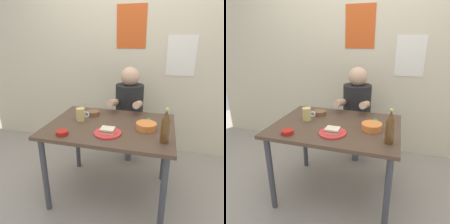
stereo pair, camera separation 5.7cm
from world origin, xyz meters
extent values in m
plane|color=gray|center=(0.00, 0.00, 0.00)|extent=(6.00, 6.00, 0.00)
cube|color=beige|center=(0.00, 1.05, 1.30)|extent=(4.40, 0.08, 2.60)
cube|color=silver|center=(0.60, 1.01, 1.27)|extent=(0.33, 0.01, 0.47)
cube|color=#CC4C19|center=(-0.01, 1.01, 1.60)|extent=(0.36, 0.01, 0.50)
cube|color=#4C3828|center=(0.00, 0.00, 0.72)|extent=(1.10, 0.80, 0.03)
cylinder|color=#3F3F44|center=(-0.49, -0.34, 0.35)|extent=(0.05, 0.05, 0.71)
cylinder|color=#3F3F44|center=(0.49, -0.34, 0.35)|extent=(0.05, 0.05, 0.71)
cylinder|color=#3F3F44|center=(-0.49, 0.34, 0.35)|extent=(0.05, 0.05, 0.71)
cylinder|color=#3F3F44|center=(0.49, 0.34, 0.35)|extent=(0.05, 0.05, 0.71)
cylinder|color=#4C4C51|center=(0.06, 0.63, 0.21)|extent=(0.08, 0.08, 0.41)
cylinder|color=#2D2D33|center=(0.06, 0.63, 0.43)|extent=(0.34, 0.34, 0.04)
cylinder|color=black|center=(0.06, 0.63, 0.71)|extent=(0.32, 0.32, 0.52)
sphere|color=tan|center=(0.06, 0.63, 1.06)|extent=(0.21, 0.21, 0.21)
cylinder|color=tan|center=(-0.07, 0.38, 0.82)|extent=(0.07, 0.31, 0.14)
cylinder|color=tan|center=(0.19, 0.38, 0.82)|extent=(0.07, 0.31, 0.14)
cylinder|color=red|center=(0.03, -0.19, 0.75)|extent=(0.22, 0.22, 0.01)
cube|color=beige|center=(0.03, -0.19, 0.76)|extent=(0.11, 0.09, 0.01)
cube|color=#9E592D|center=(0.03, -0.19, 0.77)|extent=(0.11, 0.09, 0.01)
cube|color=beige|center=(0.03, -0.19, 0.78)|extent=(0.11, 0.09, 0.01)
cylinder|color=#D1BC66|center=(-0.29, 0.02, 0.80)|extent=(0.08, 0.08, 0.12)
torus|color=silver|center=(-0.23, 0.02, 0.81)|extent=(0.06, 0.01, 0.06)
cylinder|color=#593819|center=(0.46, -0.22, 0.83)|extent=(0.06, 0.06, 0.18)
cone|color=#593819|center=(0.46, -0.22, 0.95)|extent=(0.05, 0.05, 0.07)
cylinder|color=#BFB74C|center=(0.46, -0.22, 1.00)|extent=(0.03, 0.03, 0.01)
cylinder|color=orange|center=(0.31, -0.02, 0.77)|extent=(0.17, 0.17, 0.05)
cylinder|color=#B25B2D|center=(0.31, -0.02, 0.78)|extent=(0.14, 0.14, 0.02)
cylinder|color=brown|center=(-0.23, 0.18, 0.76)|extent=(0.12, 0.12, 0.04)
cylinder|color=brown|center=(-0.23, 0.18, 0.77)|extent=(0.10, 0.10, 0.02)
cylinder|color=#B21E14|center=(-0.32, -0.29, 0.76)|extent=(0.10, 0.10, 0.03)
cylinder|color=maroon|center=(-0.32, -0.29, 0.76)|extent=(0.08, 0.08, 0.02)
cylinder|color=#26A559|center=(0.36, 0.16, 0.74)|extent=(0.08, 0.08, 0.01)
ellipsoid|color=#26A559|center=(0.32, 0.20, 0.75)|extent=(0.04, 0.02, 0.01)
camera|label=1|loc=(0.43, -1.60, 1.45)|focal=32.57mm
camera|label=2|loc=(0.48, -1.58, 1.45)|focal=32.57mm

